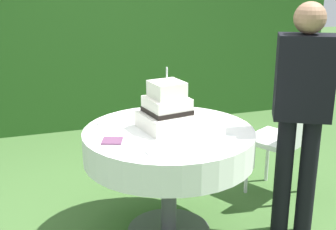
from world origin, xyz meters
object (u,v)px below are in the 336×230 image
object	(u,v)px
garden_chair	(285,134)
standing_person	(302,107)
serving_plate_near	(225,137)
wedding_cake	(167,110)
serving_plate_left	(156,152)
serving_plate_far	(107,122)
napkin_stack	(112,141)
serving_plate_right	(183,110)
cake_table	(169,146)

from	to	relation	value
garden_chair	standing_person	xyz separation A→B (m)	(-0.23, -0.51, 0.39)
serving_plate_near	garden_chair	distance (m)	0.93
wedding_cake	serving_plate_left	size ratio (longest dim) A/B	3.40
wedding_cake	serving_plate_far	bearing A→B (deg)	147.33
wedding_cake	serving_plate_left	distance (m)	0.45
serving_plate_near	napkin_stack	bearing A→B (deg)	166.80
serving_plate_far	serving_plate_right	world-z (taller)	same
serving_plate_near	standing_person	size ratio (longest dim) A/B	0.09
serving_plate_left	napkin_stack	distance (m)	0.33
napkin_stack	standing_person	size ratio (longest dim) A/B	0.08
serving_plate_near	napkin_stack	world-z (taller)	serving_plate_near
serving_plate_near	garden_chair	xyz separation A→B (m)	(0.76, 0.48, -0.23)
cake_table	serving_plate_near	xyz separation A→B (m)	(0.29, -0.25, 0.12)
serving_plate_near	serving_plate_far	bearing A→B (deg)	141.20
serving_plate_far	standing_person	xyz separation A→B (m)	(1.18, -0.55, 0.16)
serving_plate_left	wedding_cake	bearing A→B (deg)	63.16
serving_plate_near	serving_plate_left	bearing A→B (deg)	-168.79
wedding_cake	garden_chair	world-z (taller)	wedding_cake
serving_plate_near	serving_plate_left	size ratio (longest dim) A/B	1.15
serving_plate_left	garden_chair	distance (m)	1.39
serving_plate_left	serving_plate_right	size ratio (longest dim) A/B	1.02
serving_plate_near	garden_chair	bearing A→B (deg)	31.97
cake_table	serving_plate_near	distance (m)	0.40
wedding_cake	garden_chair	distance (m)	1.13
napkin_stack	standing_person	bearing A→B (deg)	-9.05
cake_table	serving_plate_far	distance (m)	0.47
wedding_cake	napkin_stack	bearing A→B (deg)	-162.30
serving_plate_near	standing_person	world-z (taller)	standing_person
cake_table	serving_plate_left	xyz separation A→B (m)	(-0.19, -0.34, 0.12)
serving_plate_left	napkin_stack	world-z (taller)	serving_plate_left
serving_plate_near	serving_plate_right	xyz separation A→B (m)	(-0.05, 0.63, 0.00)
wedding_cake	cake_table	bearing A→B (deg)	-94.01
wedding_cake	napkin_stack	world-z (taller)	wedding_cake
cake_table	standing_person	xyz separation A→B (m)	(0.82, -0.28, 0.27)
serving_plate_far	garden_chair	world-z (taller)	garden_chair
wedding_cake	napkin_stack	xyz separation A→B (m)	(-0.40, -0.13, -0.12)
serving_plate_near	serving_plate_far	distance (m)	0.83
wedding_cake	garden_chair	size ratio (longest dim) A/B	0.47
standing_person	serving_plate_near	bearing A→B (deg)	176.51
cake_table	serving_plate_right	bearing A→B (deg)	57.52
serving_plate_near	serving_plate_right	bearing A→B (deg)	94.47
serving_plate_left	napkin_stack	size ratio (longest dim) A/B	1.00
serving_plate_right	serving_plate_near	bearing A→B (deg)	-85.53
serving_plate_far	garden_chair	size ratio (longest dim) A/B	0.16
serving_plate_near	standing_person	distance (m)	0.55
cake_table	wedding_cake	world-z (taller)	wedding_cake
serving_plate_near	napkin_stack	distance (m)	0.71
cake_table	standing_person	world-z (taller)	standing_person
serving_plate_right	standing_person	bearing A→B (deg)	-48.69
garden_chair	standing_person	distance (m)	0.68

